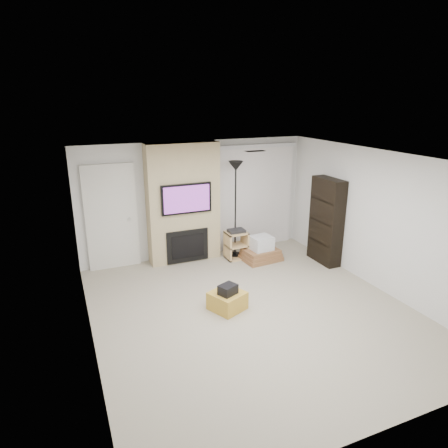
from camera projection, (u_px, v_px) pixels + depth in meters
name	position (u px, v px, depth m)	size (l,w,h in m)	color
floor	(252.00, 311.00, 6.57)	(5.00, 5.50, 0.00)	#A99F89
ceiling	(256.00, 159.00, 5.81)	(5.00, 5.50, 0.00)	white
wall_back	(196.00, 199.00, 8.60)	(5.00, 2.50, 0.00)	silver
wall_front	(386.00, 331.00, 3.78)	(5.00, 2.50, 0.00)	silver
wall_left	(85.00, 265.00, 5.26)	(5.50, 2.50, 0.00)	silver
wall_right	(379.00, 221.00, 7.12)	(5.50, 2.50, 0.00)	silver
hvac_vent	(255.00, 151.00, 6.66)	(0.35, 0.18, 0.01)	silver
ottoman	(227.00, 301.00, 6.59)	(0.50, 0.50, 0.30)	gold
black_bag	(228.00, 290.00, 6.48)	(0.28, 0.22, 0.16)	black
fireplace_wall	(183.00, 204.00, 8.29)	(1.50, 0.47, 2.50)	tan
entry_door	(112.00, 218.00, 7.96)	(1.02, 0.11, 2.14)	silver
vertical_blinds	(255.00, 193.00, 9.07)	(1.98, 0.10, 2.37)	silver
floor_lamp	(236.00, 182.00, 8.34)	(0.31, 0.31, 2.10)	black
av_stand	(236.00, 243.00, 8.61)	(0.45, 0.38, 0.66)	#DBB376
box_stack	(261.00, 251.00, 8.56)	(0.85, 0.67, 0.53)	#8E5F3A
bookshelf	(326.00, 221.00, 8.28)	(0.30, 0.80, 1.80)	black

